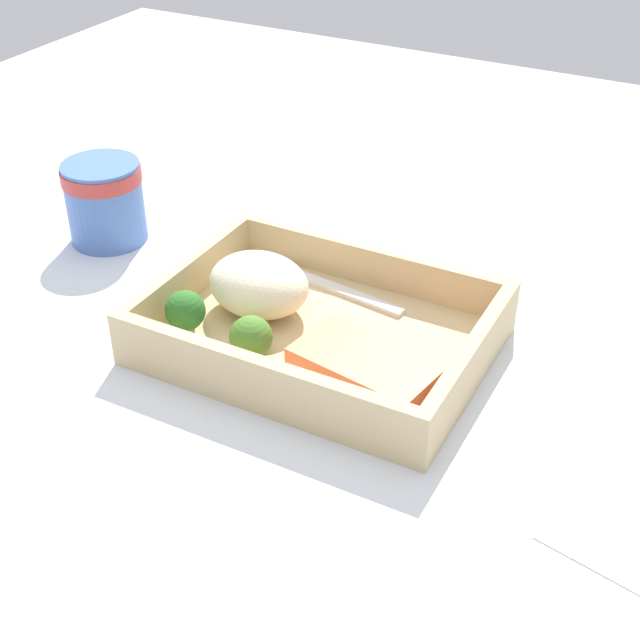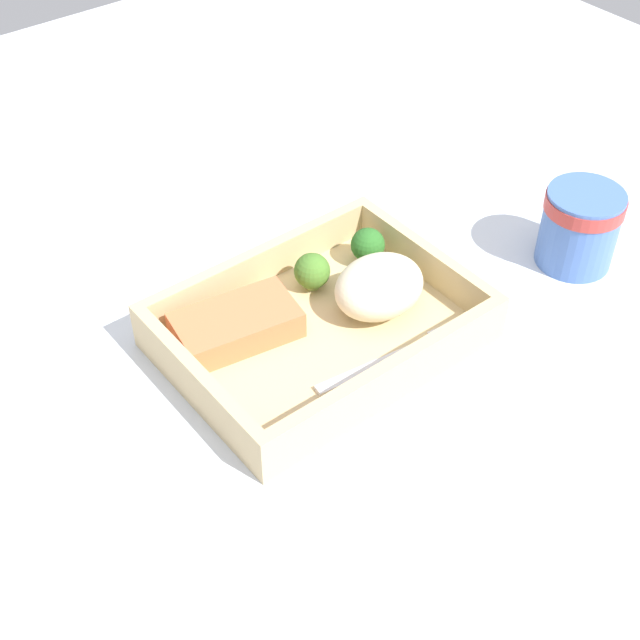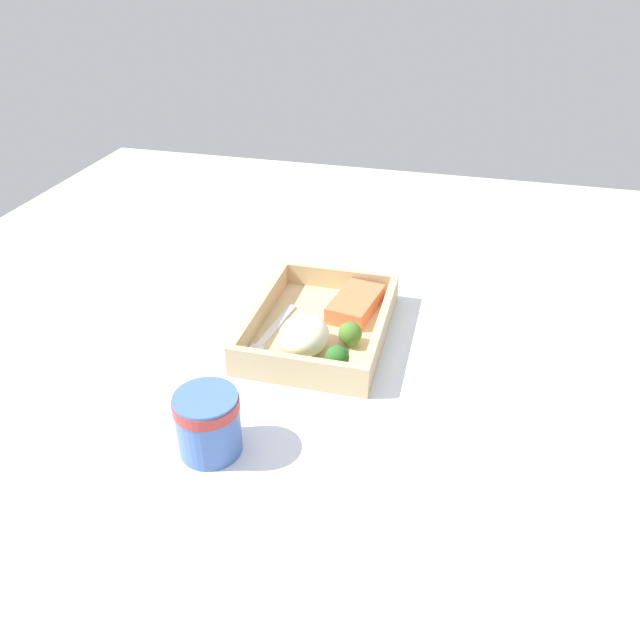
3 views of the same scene
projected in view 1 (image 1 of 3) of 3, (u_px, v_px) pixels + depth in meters
The scene contains 10 objects.
ground_plane at pixel (320, 356), 76.56cm from camera, with size 160.00×160.00×2.00cm, color silver.
takeout_tray at pixel (320, 340), 75.66cm from camera, with size 27.75×20.55×1.20cm, color tan.
tray_rim at pixel (320, 317), 74.29cm from camera, with size 27.75×20.55×3.70cm.
salmon_fillet at pixel (366, 370), 68.92cm from camera, with size 11.27×6.27×2.75cm, color #ED7045.
mashed_potatoes at pixel (259, 285), 76.92cm from camera, with size 9.04×7.34×5.35cm, color beige.
broccoli_floret_1 at pixel (251, 338), 71.49cm from camera, with size 3.55×3.55×3.84cm.
broccoli_floret_2 at pixel (185, 311), 74.30cm from camera, with size 3.44×3.44×4.01cm.
fork at pixel (319, 282), 81.97cm from camera, with size 15.88×3.74×0.44cm.
paper_cup at pixel (104, 198), 89.20cm from camera, with size 7.97×7.97×8.33cm.
receipt_slip at pixel (635, 501), 60.72cm from camera, with size 7.76×14.65×0.24cm, color white.
Camera 1 is at (-28.97, 54.57, 44.31)cm, focal length 50.00 mm.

